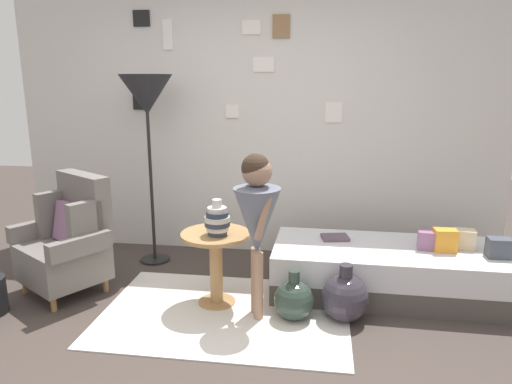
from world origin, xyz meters
name	(u,v)px	position (x,y,z in m)	size (l,w,h in m)	color
ground_plane	(212,353)	(0.00, 0.00, 0.00)	(12.00, 12.00, 0.00)	#423833
gallery_wall	(255,123)	(0.00, 1.95, 1.30)	(4.80, 0.12, 2.60)	silver
rug	(225,313)	(-0.02, 0.53, 0.01)	(1.84, 1.27, 0.01)	silver
armchair	(69,240)	(-1.37, 0.76, 0.44)	(0.90, 0.84, 0.97)	#9E7042
daybed	(391,270)	(1.25, 1.06, 0.20)	(1.91, 0.83, 0.40)	#4C4742
pillow_head	(499,248)	(2.02, 0.96, 0.48)	(0.17, 0.12, 0.15)	#474C56
pillow_mid	(464,239)	(1.81, 1.12, 0.48)	(0.16, 0.12, 0.16)	beige
pillow_back	(445,240)	(1.64, 1.03, 0.49)	(0.17, 0.12, 0.18)	orange
pillow_extra	(429,240)	(1.52, 1.06, 0.48)	(0.17, 0.12, 0.15)	gray
side_table	(216,254)	(-0.12, 0.68, 0.41)	(0.53, 0.53, 0.58)	tan
vase_striped	(217,220)	(-0.10, 0.64, 0.70)	(0.19, 0.19, 0.27)	#2D384C
floor_lamp	(147,99)	(-0.92, 1.48, 1.54)	(0.48, 0.48, 1.77)	black
person_child	(257,214)	(0.22, 0.53, 0.79)	(0.34, 0.34, 1.23)	#A37A60
book_on_daybed	(335,237)	(0.79, 1.20, 0.42)	(0.22, 0.16, 0.03)	#5E4A59
demijohn_near	(294,300)	(0.49, 0.52, 0.15)	(0.29, 0.29, 0.38)	#2D3D33
demijohn_far	(345,297)	(0.86, 0.56, 0.18)	(0.35, 0.35, 0.43)	#332D38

